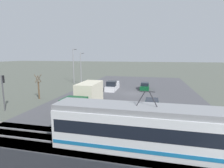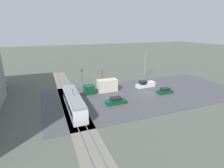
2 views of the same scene
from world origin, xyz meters
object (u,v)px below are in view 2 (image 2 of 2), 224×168
(sedan_car_0, at_px, (165,91))
(street_lamp_mid_block, at_px, (145,62))
(street_tree, at_px, (102,76))
(box_truck, at_px, (103,86))
(traffic_light_pole, at_px, (82,74))
(pickup_truck, at_px, (145,85))
(street_lamp_near_crossing, at_px, (146,65))
(light_rail_tram, at_px, (74,102))
(sedan_car_1, at_px, (116,101))

(sedan_car_0, height_order, street_lamp_mid_block, street_lamp_mid_block)
(sedan_car_0, xyz_separation_m, street_tree, (16.77, 11.78, 1.18))
(box_truck, distance_m, traffic_light_pole, 10.69)
(pickup_truck, height_order, traffic_light_pole, traffic_light_pole)
(pickup_truck, relative_size, street_lamp_near_crossing, 0.73)
(light_rail_tram, xyz_separation_m, traffic_light_pole, (18.32, -5.72, 1.30))
(sedan_car_0, height_order, sedan_car_1, sedan_car_1)
(pickup_truck, bearing_deg, street_lamp_mid_block, -31.42)
(box_truck, height_order, sedan_car_0, box_truck)
(box_truck, xyz_separation_m, sedan_car_1, (-8.73, -0.10, -0.86))
(traffic_light_pole, height_order, street_tree, traffic_light_pole)
(light_rail_tram, height_order, box_truck, light_rail_tram)
(light_rail_tram, relative_size, traffic_light_pole, 3.05)
(pickup_truck, distance_m, street_tree, 14.19)
(street_lamp_near_crossing, bearing_deg, street_tree, 86.16)
(traffic_light_pole, bearing_deg, box_truck, -160.63)
(box_truck, bearing_deg, sedan_car_1, -179.32)
(box_truck, bearing_deg, street_tree, -17.36)
(light_rail_tram, distance_m, traffic_light_pole, 19.23)
(street_lamp_near_crossing, bearing_deg, traffic_light_pole, 86.14)
(traffic_light_pole, xyz_separation_m, street_lamp_near_crossing, (-1.48, -21.98, 1.49))
(pickup_truck, distance_m, sedan_car_1, 14.99)
(pickup_truck, bearing_deg, sedan_car_1, 122.43)
(street_lamp_near_crossing, xyz_separation_m, street_lamp_mid_block, (2.70, -1.55, 0.52))
(street_tree, bearing_deg, light_rail_tram, 145.64)
(sedan_car_0, bearing_deg, traffic_light_pole, 46.73)
(traffic_light_pole, bearing_deg, sedan_car_0, -133.27)
(sedan_car_0, distance_m, sedan_car_1, 14.74)
(street_tree, bearing_deg, box_truck, 162.64)
(box_truck, xyz_separation_m, pickup_truck, (-0.69, -12.76, -0.78))
(sedan_car_1, xyz_separation_m, street_lamp_near_crossing, (17.23, -18.37, 3.80))
(street_tree, bearing_deg, street_lamp_mid_block, -84.45)
(light_rail_tram, xyz_separation_m, street_tree, (17.87, -12.22, 0.13))
(street_lamp_near_crossing, bearing_deg, pickup_truck, 148.16)
(light_rail_tram, relative_size, street_tree, 3.44)
(light_rail_tram, xyz_separation_m, sedan_car_1, (-0.40, -9.34, -1.00))
(sedan_car_0, distance_m, street_lamp_mid_block, 19.65)
(sedan_car_1, bearing_deg, street_tree, -8.96)
(box_truck, height_order, traffic_light_pole, traffic_light_pole)
(street_tree, distance_m, street_lamp_near_crossing, 15.75)
(sedan_car_1, distance_m, traffic_light_pole, 19.20)
(pickup_truck, xyz_separation_m, street_lamp_near_crossing, (9.20, -5.71, 3.72))
(street_lamp_near_crossing, bearing_deg, sedan_car_1, 133.18)
(traffic_light_pole, xyz_separation_m, street_lamp_mid_block, (1.21, -23.54, 2.02))
(sedan_car_0, bearing_deg, street_tree, 35.10)
(light_rail_tram, bearing_deg, box_truck, -47.96)
(light_rail_tram, bearing_deg, sedan_car_1, -92.46)
(light_rail_tram, distance_m, street_lamp_mid_block, 35.33)
(light_rail_tram, distance_m, box_truck, 12.44)
(light_rail_tram, distance_m, pickup_truck, 23.30)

